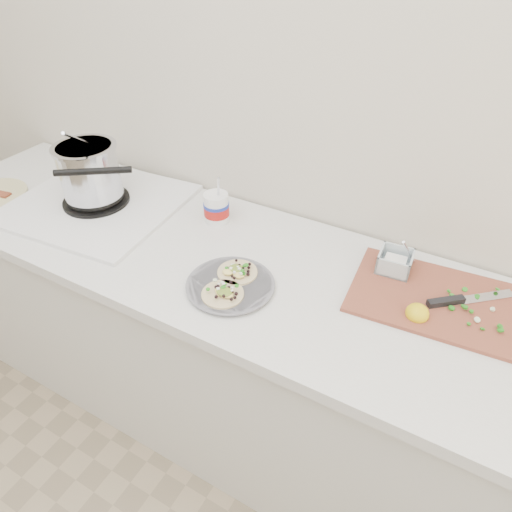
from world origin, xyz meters
The scene contains 5 objects.
counter centered at (0.00, 1.43, 0.45)m, with size 2.44×0.66×0.90m.
stove centered at (-0.57, 1.44, 0.99)m, with size 0.64×0.60×0.28m.
taco_plate centered at (0.10, 1.29, 0.92)m, with size 0.26×0.26×0.04m.
tub centered at (-0.12, 1.57, 0.96)m, with size 0.09×0.09×0.20m.
cutboard centered at (0.62, 1.53, 0.92)m, with size 0.47×0.35×0.07m.
Camera 1 is at (0.66, 0.45, 1.78)m, focal length 32.00 mm.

